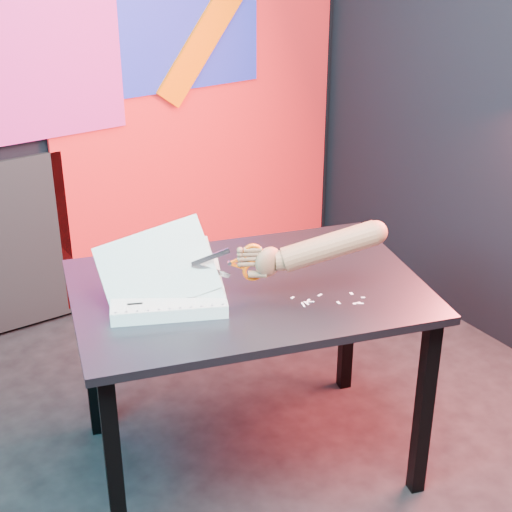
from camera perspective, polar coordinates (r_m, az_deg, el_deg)
room at (r=2.40m, az=-0.52°, el=9.63°), size 3.01×3.01×2.71m
backdrop at (r=3.80m, az=-11.89°, el=9.07°), size 2.88×0.05×2.08m
work_table at (r=2.74m, az=-0.58°, el=-3.91°), size 1.37×1.10×0.75m
printout_stack at (r=2.60m, az=-6.47°, el=-2.80°), size 0.45×0.40×0.28m
scissors at (r=2.56m, az=-0.60°, el=-0.48°), size 0.21×0.12×0.14m
hand_forearm at (r=2.57m, az=4.63°, el=0.53°), size 0.43×0.27×0.19m
paper_clippings at (r=2.62m, az=5.27°, el=-3.25°), size 0.21×0.17×0.00m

